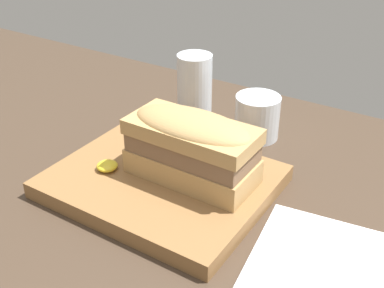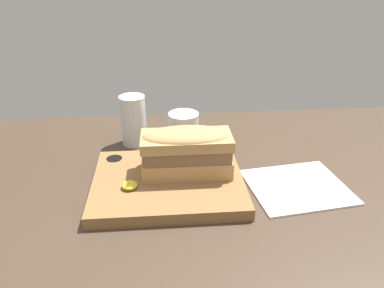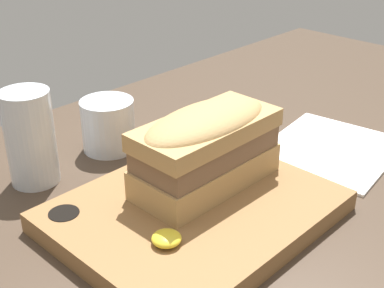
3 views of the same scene
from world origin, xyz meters
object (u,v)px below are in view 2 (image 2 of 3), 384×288
sandwich (187,149)px  wine_glass (184,129)px  serving_board (168,182)px  water_glass (134,124)px  napkin (297,187)px

sandwich → wine_glass: size_ratio=2.37×
serving_board → water_glass: (-7.77, 21.13, 4.18)cm
wine_glass → serving_board: bearing=-102.3°
sandwich → wine_glass: sandwich is taller
water_glass → napkin: (34.32, -23.42, -5.21)cm
serving_board → sandwich: sandwich is taller
water_glass → napkin: size_ratio=0.58×
serving_board → sandwich: bearing=23.6°
sandwich → water_glass: (-11.80, 19.37, -2.33)cm
water_glass → napkin: 41.87cm
wine_glass → napkin: bearing=-47.3°
serving_board → wine_glass: size_ratio=3.94×
serving_board → wine_glass: 22.03cm
wine_glass → napkin: 32.42cm
water_glass → wine_glass: (12.43, 0.30, -2.08)cm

